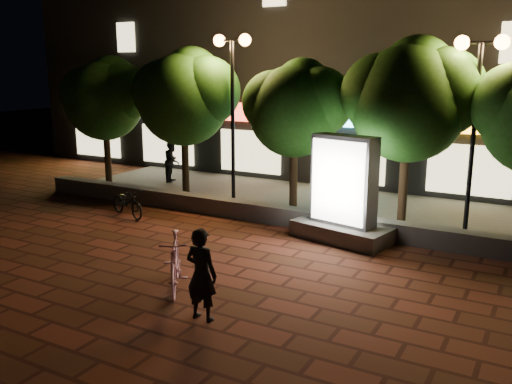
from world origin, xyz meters
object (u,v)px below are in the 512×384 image
Objects in this scene: tree_far_left at (106,96)px; ad_kiosk at (343,198)px; tree_mid at (297,105)px; rider at (201,274)px; tree_left at (186,94)px; scooter_pink at (175,262)px; street_lamp_right at (478,84)px; tree_right at (412,96)px; street_lamp_left at (232,76)px; pedestrian at (172,161)px; scooter_parked at (127,202)px.

tree_far_left reaches higher than ad_kiosk.
tree_far_left is 7.50m from tree_mid.
tree_left is at bearing -51.61° from rider.
tree_far_left reaches higher than scooter_pink.
tree_far_left is 0.93× the size of street_lamp_right.
rider is (-1.64, -7.44, -2.73)m from tree_right.
street_lamp_left is 5.11m from pedestrian.
tree_mid reaches higher than pedestrian.
tree_right is 0.98× the size of street_lamp_left.
scooter_pink is (-1.78, -4.63, -0.52)m from ad_kiosk.
street_lamp_right is 4.27m from ad_kiosk.
tree_far_left is at bearing 105.81° from pedestrian.
scooter_parked is (3.44, -2.95, -2.87)m from tree_far_left.
tree_left is 2.63× the size of scooter_pink.
scooter_parked is (-4.51, 3.65, -0.13)m from scooter_pink.
street_lamp_right reaches higher than scooter_parked.
street_lamp_right is at bearing -1.21° from tree_far_left.
rider is 11.50m from pedestrian.
tree_far_left is 0.91× the size of tree_right.
tree_left is 3.39m from pedestrian.
scooter_parked is (-2.01, -2.69, -3.60)m from street_lamp_left.
street_lamp_left is at bearing -18.20° from scooter_parked.
scooter_parked is (-0.06, -2.95, -3.02)m from tree_left.
scooter_parked is (-7.37, -2.95, -3.14)m from tree_right.
tree_far_left is at bearing 180.00° from tree_mid.
tree_right reaches higher than pedestrian.
rider is at bearing -102.46° from tree_right.
ad_kiosk is at bearing -17.51° from tree_left.
pedestrian is at bearing -48.96° from rider.
street_lamp_left is 2.78× the size of scooter_pink.
tree_right reaches higher than scooter_parked.
street_lamp_right reaches higher than ad_kiosk.
tree_right is at bearing 0.00° from tree_mid.
street_lamp_right is at bearing 32.00° from ad_kiosk.
ad_kiosk is 1.65× the size of scooter_parked.
street_lamp_left is at bearing 158.33° from ad_kiosk.
tree_far_left is 12.06m from rider.
scooter_parked is at bearing -171.08° from ad_kiosk.
ad_kiosk is at bearing -134.77° from pedestrian.
tree_left is 2.05m from street_lamp_left.
street_lamp_right is 8.45m from scooter_pink.
tree_far_left reaches higher than rider.
street_lamp_right is at bearing 0.00° from street_lamp_left.
tree_mid is at bearing -76.27° from rider.
tree_far_left is 10.81m from tree_right.
tree_left is at bearing 172.30° from street_lamp_left.
tree_left is at bearing -180.00° from tree_right.
street_lamp_left is 1.04× the size of street_lamp_right.
street_lamp_left reaches higher than tree_far_left.
tree_mid is 2.85× the size of pedestrian.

